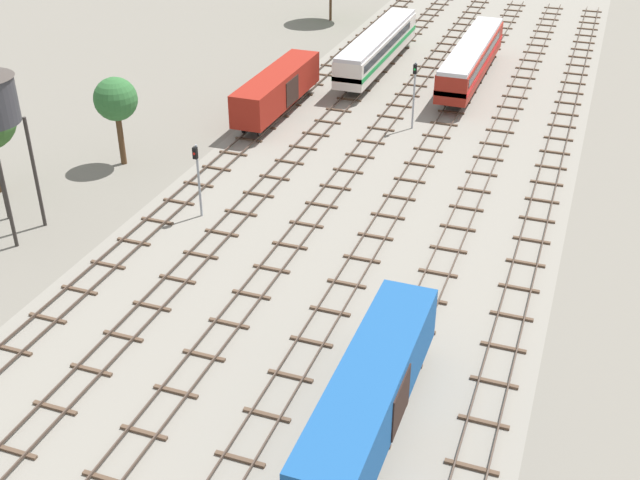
# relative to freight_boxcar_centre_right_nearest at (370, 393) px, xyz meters

# --- Properties ---
(ground_plane) EXTENTS (480.00, 480.00, 0.00)m
(ground_plane) POSITION_rel_freight_boxcar_centre_right_nearest_xyz_m (-7.27, 21.02, -2.45)
(ground_plane) COLOR slate
(ballast_bed) EXTENTS (28.22, 176.00, 0.01)m
(ballast_bed) POSITION_rel_freight_boxcar_centre_right_nearest_xyz_m (-7.27, 21.02, -2.45)
(ballast_bed) COLOR gray
(ballast_bed) RESTS_ON ground
(track_far_left) EXTENTS (2.40, 126.00, 0.29)m
(track_far_left) POSITION_rel_freight_boxcar_centre_right_nearest_xyz_m (-19.38, 22.02, -2.31)
(track_far_left) COLOR #47382D
(track_far_left) RESTS_ON ground
(track_left) EXTENTS (2.40, 126.00, 0.29)m
(track_left) POSITION_rel_freight_boxcar_centre_right_nearest_xyz_m (-14.54, 22.02, -2.31)
(track_left) COLOR #47382D
(track_left) RESTS_ON ground
(track_centre_left) EXTENTS (2.40, 126.00, 0.29)m
(track_centre_left) POSITION_rel_freight_boxcar_centre_right_nearest_xyz_m (-9.69, 22.02, -2.31)
(track_centre_left) COLOR #47382D
(track_centre_left) RESTS_ON ground
(track_centre) EXTENTS (2.40, 126.00, 0.29)m
(track_centre) POSITION_rel_freight_boxcar_centre_right_nearest_xyz_m (-4.85, 22.02, -2.31)
(track_centre) COLOR #47382D
(track_centre) RESTS_ON ground
(track_centre_right) EXTENTS (2.40, 126.00, 0.29)m
(track_centre_right) POSITION_rel_freight_boxcar_centre_right_nearest_xyz_m (-0.01, 22.02, -2.31)
(track_centre_right) COLOR #47382D
(track_centre_right) RESTS_ON ground
(track_right) EXTENTS (2.40, 126.00, 0.29)m
(track_right) POSITION_rel_freight_boxcar_centre_right_nearest_xyz_m (4.84, 22.02, -2.31)
(track_right) COLOR #47382D
(track_right) RESTS_ON ground
(freight_boxcar_centre_right_nearest) EXTENTS (2.87, 14.00, 3.60)m
(freight_boxcar_centre_right_nearest) POSITION_rel_freight_boxcar_centre_right_nearest_xyz_m (0.00, 0.00, 0.00)
(freight_boxcar_centre_right_nearest) COLOR #194C8C
(freight_boxcar_centre_right_nearest) RESTS_ON ground
(freight_boxcar_far_left_near) EXTENTS (2.87, 14.00, 3.60)m
(freight_boxcar_far_left_near) POSITION_rel_freight_boxcar_centre_right_nearest_xyz_m (-19.37, 35.86, 0.00)
(freight_boxcar_far_left_near) COLOR maroon
(freight_boxcar_far_left_near) RESTS_ON ground
(diesel_railcar_centre_mid) EXTENTS (2.96, 20.50, 3.80)m
(diesel_railcar_centre_mid) POSITION_rel_freight_boxcar_centre_right_nearest_xyz_m (-4.85, 50.14, 0.15)
(diesel_railcar_centre_mid) COLOR maroon
(diesel_railcar_centre_mid) RESTS_ON ground
(diesel_railcar_left_midfar) EXTENTS (2.96, 20.50, 3.80)m
(diesel_railcar_left_midfar) POSITION_rel_freight_boxcar_centre_right_nearest_xyz_m (-14.54, 50.67, 0.15)
(diesel_railcar_left_midfar) COLOR beige
(diesel_railcar_left_midfar) RESTS_ON ground
(signal_post_nearest) EXTENTS (0.28, 0.47, 5.26)m
(signal_post_nearest) POSITION_rel_freight_boxcar_centre_right_nearest_xyz_m (-16.96, 16.28, 0.90)
(signal_post_nearest) COLOR gray
(signal_post_nearest) RESTS_ON ground
(signal_post_near) EXTENTS (0.28, 0.47, 5.81)m
(signal_post_near) POSITION_rel_freight_boxcar_centre_right_nearest_xyz_m (-7.27, 36.69, 1.21)
(signal_post_near) COLOR gray
(signal_post_near) RESTS_ON ground
(lineside_tree_0) EXTENTS (3.30, 3.30, 6.93)m
(lineside_tree_0) POSITION_rel_freight_boxcar_centre_right_nearest_xyz_m (-26.66, 22.01, 2.76)
(lineside_tree_0) COLOR #4C331E
(lineside_tree_0) RESTS_ON ground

